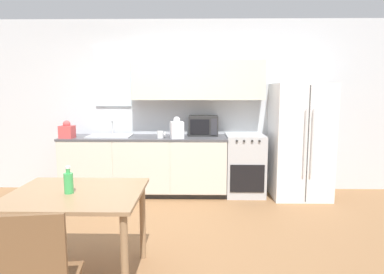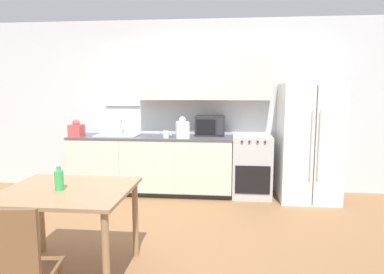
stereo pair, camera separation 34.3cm
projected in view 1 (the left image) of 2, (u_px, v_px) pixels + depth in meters
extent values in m
plane|color=olive|center=(153.00, 237.00, 3.76)|extent=(12.00, 12.00, 0.00)
cube|color=silver|center=(167.00, 106.00, 5.49)|extent=(12.00, 0.06, 2.70)
cube|color=silver|center=(113.00, 77.00, 5.41)|extent=(0.57, 0.04, 0.91)
cube|color=beige|center=(198.00, 80.00, 5.24)|extent=(2.01, 0.32, 0.60)
cube|color=#333333|center=(146.00, 191.00, 5.37)|extent=(2.48, 0.56, 0.08)
cube|color=beige|center=(145.00, 164.00, 5.28)|extent=(2.48, 0.62, 0.79)
cube|color=beige|center=(85.00, 168.00, 4.98)|extent=(0.81, 0.01, 0.77)
cube|color=beige|center=(141.00, 169.00, 4.96)|extent=(0.81, 0.01, 0.77)
cube|color=beige|center=(198.00, 169.00, 4.95)|extent=(0.81, 0.01, 0.77)
cube|color=#4C4C51|center=(144.00, 138.00, 5.22)|extent=(2.51, 0.65, 0.03)
cube|color=#B7BABC|center=(245.00, 165.00, 5.26)|extent=(0.58, 0.60, 0.93)
cube|color=black|center=(247.00, 179.00, 4.98)|extent=(0.50, 0.01, 0.41)
cylinder|color=#262626|center=(237.00, 141.00, 4.90)|extent=(0.03, 0.02, 0.03)
cylinder|color=#262626|center=(244.00, 141.00, 4.90)|extent=(0.03, 0.02, 0.03)
cylinder|color=#262626|center=(252.00, 141.00, 4.90)|extent=(0.03, 0.02, 0.03)
cylinder|color=#262626|center=(259.00, 141.00, 4.89)|extent=(0.03, 0.02, 0.03)
cube|color=white|center=(300.00, 141.00, 5.13)|extent=(0.83, 0.75, 1.71)
cube|color=#3F3F3F|center=(308.00, 145.00, 4.75)|extent=(0.01, 0.01, 1.65)
cylinder|color=silver|center=(305.00, 143.00, 4.72)|extent=(0.02, 0.02, 0.94)
cylinder|color=silver|center=(312.00, 143.00, 4.72)|extent=(0.02, 0.02, 0.94)
cube|color=#B7BABC|center=(110.00, 136.00, 5.23)|extent=(0.65, 0.45, 0.02)
cylinder|color=silver|center=(113.00, 127.00, 5.40)|extent=(0.02, 0.02, 0.22)
cylinder|color=silver|center=(111.00, 121.00, 5.31)|extent=(0.02, 0.14, 0.02)
cube|color=#282828|center=(203.00, 126.00, 5.31)|extent=(0.45, 0.30, 0.31)
cube|color=black|center=(200.00, 127.00, 5.16)|extent=(0.29, 0.01, 0.22)
cube|color=#2D2D33|center=(214.00, 127.00, 5.16)|extent=(0.09, 0.01, 0.25)
cylinder|color=white|center=(160.00, 135.00, 5.06)|extent=(0.09, 0.09, 0.10)
torus|color=white|center=(165.00, 134.00, 5.05)|extent=(0.02, 0.08, 0.08)
cube|color=white|center=(177.00, 130.00, 5.03)|extent=(0.22, 0.20, 0.24)
sphere|color=white|center=(177.00, 120.00, 5.01)|extent=(0.12, 0.12, 0.10)
cube|color=#D14C4C|center=(67.00, 132.00, 5.03)|extent=(0.21, 0.19, 0.19)
sphere|color=#D14C4C|center=(67.00, 124.00, 5.02)|extent=(0.12, 0.12, 0.11)
cube|color=#997551|center=(76.00, 194.00, 2.81)|extent=(1.08, 0.93, 0.03)
cylinder|color=#997551|center=(125.00, 263.00, 2.46)|extent=(0.06, 0.06, 0.74)
cylinder|color=#997551|center=(43.00, 220.00, 3.27)|extent=(0.06, 0.06, 0.74)
cylinder|color=#997551|center=(143.00, 221.00, 3.26)|extent=(0.06, 0.06, 0.74)
cube|color=brown|center=(32.00, 256.00, 1.90)|extent=(0.37, 0.09, 0.48)
cylinder|color=#3FB259|center=(69.00, 183.00, 2.77)|extent=(0.07, 0.07, 0.17)
cylinder|color=#3FB259|center=(68.00, 171.00, 2.75)|extent=(0.03, 0.03, 0.04)
cylinder|color=white|center=(68.00, 167.00, 2.75)|extent=(0.04, 0.04, 0.02)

